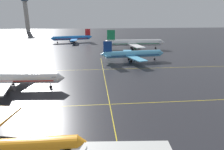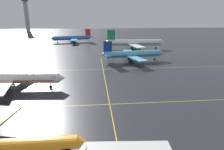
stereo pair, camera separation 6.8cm
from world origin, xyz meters
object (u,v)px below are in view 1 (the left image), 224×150
Objects in this scene: airliner_second_row at (13,79)px; airliner_third_row at (133,54)px; airliner_far_left_stand at (134,43)px; airliner_far_right_stand at (72,38)px; control_tower at (26,12)px.

airliner_second_row is 0.99× the size of airliner_third_row.
airliner_far_right_stand is at bearing 140.78° from airliner_far_left_stand.
airliner_third_row is (46.56, 35.24, 0.05)m from airliner_second_row.
airliner_far_right_stand is at bearing 117.62° from airliner_third_row.
airliner_third_row is 79.81m from airliner_far_right_stand.
control_tower is (-110.16, 138.58, 19.70)m from airliner_far_left_stand.
airliner_far_left_stand is at bearing -51.52° from control_tower.
airliner_far_right_stand is at bearing 84.84° from airliner_second_row.
airliner_far_right_stand is (9.57, 105.96, 0.08)m from airliner_second_row.
control_tower is at bearing 122.64° from airliner_far_right_stand.
airliner_third_row is 0.82× the size of airliner_far_left_stand.
airliner_second_row is at bearing -75.00° from control_tower.
control_tower is at bearing 120.64° from airliner_third_row.
airliner_third_row is at bearing -102.99° from airliner_far_left_stand.
airliner_far_left_stand is 0.99× the size of control_tower.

